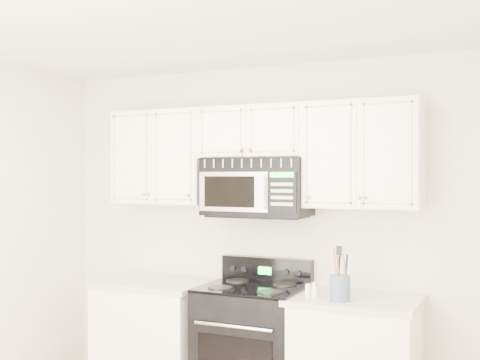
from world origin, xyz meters
The scene contains 8 objects.
room centered at (0.00, 0.00, 1.30)m, with size 3.51×3.51×2.61m.
base_cabinet_left centered at (-0.80, 1.44, 0.43)m, with size 0.86×0.65×0.92m.
range centered at (0.04, 1.44, 0.48)m, with size 0.74×0.67×1.11m.
upper_cabinets centered at (0.00, 1.58, 1.93)m, with size 2.44×0.37×0.75m.
microwave centered at (0.03, 1.55, 1.67)m, with size 0.78×0.44×0.43m.
utensil_crock centered at (0.74, 1.28, 1.01)m, with size 0.14×0.14×0.36m.
shaker_salt centered at (0.51, 1.29, 0.97)m, with size 0.04×0.04×0.10m.
shaker_pepper centered at (0.56, 1.29, 0.97)m, with size 0.05×0.05×0.11m.
Camera 1 is at (1.79, -2.60, 1.75)m, focal length 45.00 mm.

